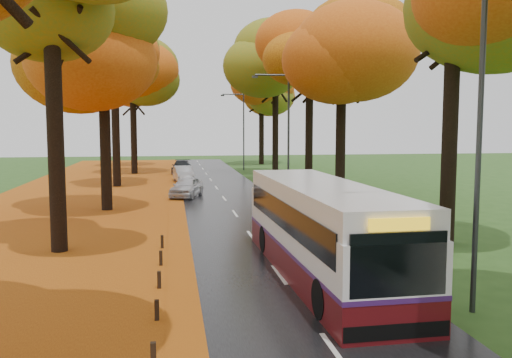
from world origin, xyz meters
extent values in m
cube|color=black|center=(0.00, 25.00, 0.02)|extent=(6.50, 90.00, 0.04)
cube|color=silver|center=(0.00, 25.00, 0.04)|extent=(0.12, 90.00, 0.01)
cube|color=#7E310B|center=(-9.00, 25.00, 0.01)|extent=(12.00, 90.00, 0.02)
cube|color=#B35F12|center=(-3.05, 25.00, 0.04)|extent=(0.90, 90.00, 0.01)
cylinder|color=black|center=(-7.50, 16.50, 4.58)|extent=(0.60, 0.60, 9.15)
cylinder|color=black|center=(-6.90, 26.50, 4.00)|extent=(0.60, 0.60, 8.00)
ellipsoid|color=#D26517|center=(-6.90, 26.50, 9.00)|extent=(9.20, 9.20, 7.18)
cylinder|color=black|center=(-7.50, 38.50, 4.29)|extent=(0.60, 0.60, 8.58)
ellipsoid|color=#D26517|center=(-7.50, 38.50, 9.65)|extent=(8.00, 8.00, 6.24)
cylinder|color=black|center=(-6.90, 49.50, 4.58)|extent=(0.60, 0.60, 9.15)
ellipsoid|color=#D26517|center=(-6.90, 49.50, 10.30)|extent=(9.20, 9.20, 7.18)
cylinder|color=black|center=(-7.50, 59.50, 4.00)|extent=(0.60, 0.60, 8.00)
ellipsoid|color=#D26517|center=(-7.50, 59.50, 9.00)|extent=(8.00, 8.00, 6.24)
cylinder|color=black|center=(7.50, 15.50, 4.61)|extent=(0.60, 0.60, 9.22)
cylinder|color=black|center=(6.90, 27.50, 4.10)|extent=(0.60, 0.60, 8.19)
ellipsoid|color=orange|center=(6.90, 27.50, 9.22)|extent=(9.20, 9.20, 7.18)
cylinder|color=black|center=(7.50, 37.50, 4.35)|extent=(0.60, 0.60, 8.70)
ellipsoid|color=orange|center=(7.50, 37.50, 9.79)|extent=(8.20, 8.20, 6.40)
cylinder|color=black|center=(6.90, 48.50, 4.61)|extent=(0.60, 0.60, 9.22)
ellipsoid|color=orange|center=(6.90, 48.50, 10.37)|extent=(9.20, 9.20, 7.18)
cylinder|color=black|center=(7.50, 60.50, 4.10)|extent=(0.60, 0.60, 8.19)
ellipsoid|color=orange|center=(7.50, 60.50, 9.22)|extent=(8.20, 8.20, 6.40)
cube|color=black|center=(-3.70, 6.00, 0.26)|extent=(0.11, 0.11, 0.52)
cube|color=black|center=(-3.70, 8.60, 0.26)|extent=(0.11, 0.11, 0.52)
cube|color=black|center=(-3.70, 11.20, 0.26)|extent=(0.11, 0.11, 0.52)
cube|color=black|center=(-3.70, 13.80, 0.26)|extent=(0.11, 0.11, 0.52)
cube|color=black|center=(-3.70, 16.40, 0.26)|extent=(0.11, 0.11, 0.52)
cylinder|color=#333538|center=(4.20, 8.00, 4.00)|extent=(0.14, 0.14, 8.00)
cylinder|color=#333538|center=(4.20, 30.00, 4.00)|extent=(0.14, 0.14, 8.00)
cylinder|color=#333538|center=(3.10, 30.00, 7.90)|extent=(2.20, 0.11, 0.11)
cube|color=#333538|center=(2.00, 30.00, 7.78)|extent=(0.35, 0.18, 0.14)
cylinder|color=#333538|center=(4.20, 52.00, 4.00)|extent=(0.14, 0.14, 8.00)
cylinder|color=#333538|center=(3.10, 52.00, 7.90)|extent=(2.20, 0.11, 0.11)
cube|color=#333538|center=(2.00, 52.00, 7.78)|extent=(0.35, 0.18, 0.14)
cube|color=#4A0B0F|center=(1.29, 11.74, 0.49)|extent=(2.77, 11.00, 0.89)
cube|color=silver|center=(1.29, 11.74, 1.58)|extent=(2.77, 11.00, 1.29)
cube|color=silver|center=(1.29, 11.74, 2.58)|extent=(2.71, 10.78, 0.70)
cube|color=#3C1959|center=(1.29, 11.74, 0.98)|extent=(2.79, 11.02, 0.12)
cube|color=black|center=(1.29, 11.74, 1.98)|extent=(2.78, 10.13, 0.85)
cube|color=black|center=(1.43, 6.30, 1.78)|extent=(2.19, 0.12, 1.39)
cube|color=yellow|center=(1.43, 6.30, 2.65)|extent=(1.37, 0.10, 0.28)
cube|color=black|center=(1.43, 6.32, 0.32)|extent=(2.44, 0.18, 0.35)
cylinder|color=black|center=(0.26, 7.99, 0.54)|extent=(0.30, 1.00, 0.99)
cylinder|color=black|center=(2.51, 8.05, 0.54)|extent=(0.30, 1.00, 0.99)
cylinder|color=black|center=(0.08, 14.99, 0.54)|extent=(0.30, 1.00, 0.99)
cylinder|color=black|center=(2.33, 15.05, 0.54)|extent=(0.30, 1.00, 0.99)
imported|color=silver|center=(-2.35, 31.16, 0.70)|extent=(2.65, 4.15, 1.31)
imported|color=#A1A4A9|center=(-2.35, 40.76, 0.69)|extent=(1.80, 4.08, 1.30)
imported|color=black|center=(-2.35, 48.63, 0.68)|extent=(2.11, 4.52, 1.28)
camera|label=1|loc=(-3.29, -4.33, 4.73)|focal=38.00mm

